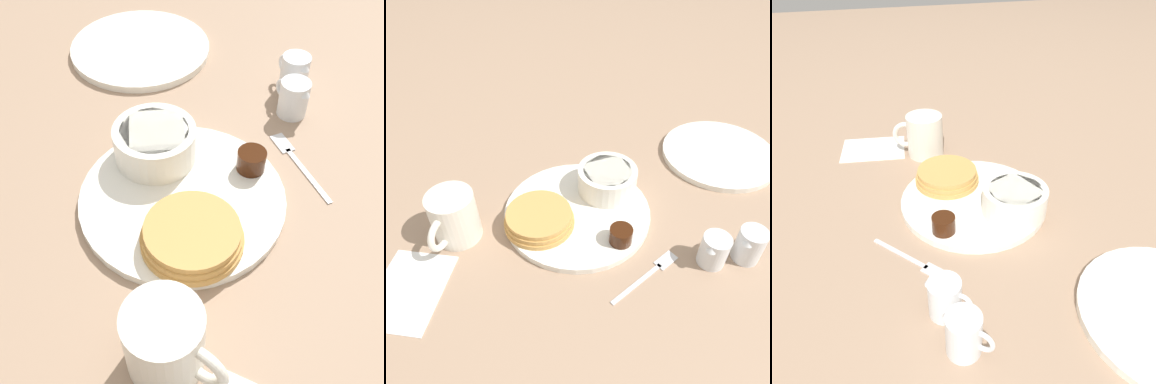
{
  "view_description": "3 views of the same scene",
  "coord_description": "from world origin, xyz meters",
  "views": [
    {
      "loc": [
        -0.13,
        0.37,
        0.47
      ],
      "look_at": [
        -0.02,
        0.01,
        0.03
      ],
      "focal_mm": 45.0,
      "sensor_mm": 36.0,
      "label": 1
    },
    {
      "loc": [
        -0.47,
        -0.01,
        0.49
      ],
      "look_at": [
        0.02,
        -0.0,
        0.04
      ],
      "focal_mm": 35.0,
      "sensor_mm": 36.0,
      "label": 2
    },
    {
      "loc": [
        -0.16,
        -0.52,
        0.42
      ],
      "look_at": [
        -0.02,
        0.01,
        0.02
      ],
      "focal_mm": 35.0,
      "sensor_mm": 36.0,
      "label": 3
    }
  ],
  "objects": [
    {
      "name": "fork",
      "position": [
        -0.12,
        -0.12,
        0.0
      ],
      "size": [
        0.1,
        0.11,
        0.0
      ],
      "color": "silver",
      "rests_on": "ground_plane"
    },
    {
      "name": "creamer_pitcher_far",
      "position": [
        -0.09,
        -0.27,
        0.03
      ],
      "size": [
        0.05,
        0.05,
        0.06
      ],
      "color": "white",
      "rests_on": "ground_plane"
    },
    {
      "name": "plate",
      "position": [
        0.0,
        0.0,
        0.01
      ],
      "size": [
        0.26,
        0.26,
        0.01
      ],
      "color": "white",
      "rests_on": "ground_plane"
    },
    {
      "name": "butter_ramekin",
      "position": [
        0.06,
        -0.08,
        0.03
      ],
      "size": [
        0.05,
        0.05,
        0.04
      ],
      "color": "white",
      "rests_on": "plate"
    },
    {
      "name": "coffee_mug",
      "position": [
        -0.05,
        0.2,
        0.05
      ],
      "size": [
        0.11,
        0.08,
        0.09
      ],
      "color": "silver",
      "rests_on": "ground_plane"
    },
    {
      "name": "creamer_pitcher_near",
      "position": [
        -0.1,
        -0.22,
        0.03
      ],
      "size": [
        0.06,
        0.05,
        0.06
      ],
      "color": "white",
      "rests_on": "ground_plane"
    },
    {
      "name": "ground_plane",
      "position": [
        0.0,
        0.0,
        0.0
      ],
      "size": [
        4.0,
        4.0,
        0.0
      ],
      "primitive_type": "plane",
      "color": "#9E7F66"
    },
    {
      "name": "far_plate",
      "position": [
        0.18,
        -0.3,
        0.01
      ],
      "size": [
        0.24,
        0.24,
        0.01
      ],
      "color": "white",
      "rests_on": "ground_plane"
    },
    {
      "name": "pancake_stack",
      "position": [
        -0.03,
        0.06,
        0.03
      ],
      "size": [
        0.12,
        0.12,
        0.03
      ],
      "color": "tan",
      "rests_on": "plate"
    },
    {
      "name": "syrup_cup",
      "position": [
        -0.07,
        -0.07,
        0.03
      ],
      "size": [
        0.04,
        0.04,
        0.03
      ],
      "color": "#38190A",
      "rests_on": "plate"
    },
    {
      "name": "bowl",
      "position": [
        0.06,
        -0.05,
        0.04
      ],
      "size": [
        0.11,
        0.11,
        0.05
      ],
      "color": "white",
      "rests_on": "plate"
    }
  ]
}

